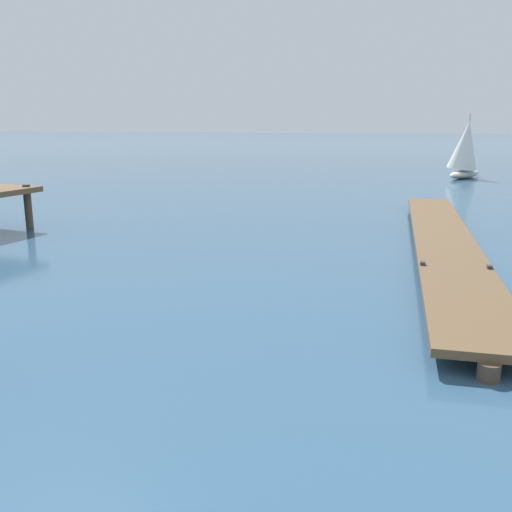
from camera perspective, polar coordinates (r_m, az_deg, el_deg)
name	(u,v)px	position (r m, az deg, el deg)	size (l,w,h in m)	color
floating_dock	(444,240)	(18.93, 18.21, 1.51)	(2.61, 19.34, 0.53)	brown
distant_sailboat	(465,150)	(44.00, 20.16, 9.94)	(3.12, 4.14, 4.55)	silver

